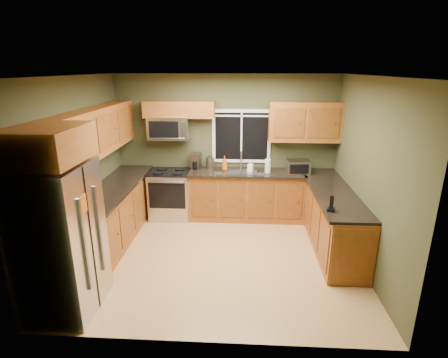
# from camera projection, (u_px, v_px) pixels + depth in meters

# --- Properties ---
(floor) EXTENTS (4.20, 4.20, 0.00)m
(floor) POSITION_uv_depth(u_px,v_px,m) (220.00, 256.00, 5.45)
(floor) COLOR tan
(floor) RESTS_ON ground
(ceiling) EXTENTS (4.20, 4.20, 0.00)m
(ceiling) POSITION_uv_depth(u_px,v_px,m) (219.00, 76.00, 4.62)
(ceiling) COLOR white
(ceiling) RESTS_ON back_wall
(back_wall) EXTENTS (4.20, 0.00, 4.20)m
(back_wall) POSITION_uv_depth(u_px,v_px,m) (226.00, 146.00, 6.75)
(back_wall) COLOR #3D3F24
(back_wall) RESTS_ON ground
(front_wall) EXTENTS (4.20, 0.00, 4.20)m
(front_wall) POSITION_uv_depth(u_px,v_px,m) (206.00, 228.00, 3.32)
(front_wall) COLOR #3D3F24
(front_wall) RESTS_ON ground
(left_wall) EXTENTS (0.00, 3.60, 3.60)m
(left_wall) POSITION_uv_depth(u_px,v_px,m) (77.00, 171.00, 5.15)
(left_wall) COLOR #3D3F24
(left_wall) RESTS_ON ground
(right_wall) EXTENTS (0.00, 3.60, 3.60)m
(right_wall) POSITION_uv_depth(u_px,v_px,m) (368.00, 176.00, 4.92)
(right_wall) COLOR #3D3F24
(right_wall) RESTS_ON ground
(window) EXTENTS (1.12, 0.03, 1.02)m
(window) POSITION_uv_depth(u_px,v_px,m) (241.00, 136.00, 6.65)
(window) COLOR white
(window) RESTS_ON back_wall
(base_cabinets_left) EXTENTS (0.60, 2.65, 0.90)m
(base_cabinets_left) POSITION_uv_depth(u_px,v_px,m) (115.00, 214.00, 5.86)
(base_cabinets_left) COLOR brown
(base_cabinets_left) RESTS_ON ground
(countertop_left) EXTENTS (0.65, 2.65, 0.04)m
(countertop_left) POSITION_uv_depth(u_px,v_px,m) (113.00, 188.00, 5.71)
(countertop_left) COLOR black
(countertop_left) RESTS_ON base_cabinets_left
(base_cabinets_back) EXTENTS (2.17, 0.60, 0.90)m
(base_cabinets_back) POSITION_uv_depth(u_px,v_px,m) (246.00, 196.00, 6.71)
(base_cabinets_back) COLOR brown
(base_cabinets_back) RESTS_ON ground
(countertop_back) EXTENTS (2.17, 0.65, 0.04)m
(countertop_back) POSITION_uv_depth(u_px,v_px,m) (247.00, 173.00, 6.54)
(countertop_back) COLOR black
(countertop_back) RESTS_ON base_cabinets_back
(base_cabinets_peninsula) EXTENTS (0.60, 2.52, 0.90)m
(base_cabinets_peninsula) POSITION_uv_depth(u_px,v_px,m) (331.00, 218.00, 5.73)
(base_cabinets_peninsula) COLOR brown
(base_cabinets_peninsula) RESTS_ON ground
(countertop_peninsula) EXTENTS (0.65, 2.50, 0.04)m
(countertop_peninsula) POSITION_uv_depth(u_px,v_px,m) (332.00, 191.00, 5.59)
(countertop_peninsula) COLOR black
(countertop_peninsula) RESTS_ON base_cabinets_peninsula
(upper_cabinets_left) EXTENTS (0.33, 2.65, 0.72)m
(upper_cabinets_left) POSITION_uv_depth(u_px,v_px,m) (97.00, 131.00, 5.44)
(upper_cabinets_left) COLOR brown
(upper_cabinets_left) RESTS_ON left_wall
(upper_cabinets_back_left) EXTENTS (1.30, 0.33, 0.30)m
(upper_cabinets_back_left) POSITION_uv_depth(u_px,v_px,m) (179.00, 109.00, 6.41)
(upper_cabinets_back_left) COLOR brown
(upper_cabinets_back_left) RESTS_ON back_wall
(upper_cabinets_back_right) EXTENTS (1.30, 0.33, 0.72)m
(upper_cabinets_back_right) POSITION_uv_depth(u_px,v_px,m) (305.00, 122.00, 6.35)
(upper_cabinets_back_right) COLOR brown
(upper_cabinets_back_right) RESTS_ON back_wall
(upper_cabinet_over_fridge) EXTENTS (0.72, 0.90, 0.38)m
(upper_cabinet_over_fridge) POSITION_uv_depth(u_px,v_px,m) (46.00, 144.00, 3.69)
(upper_cabinet_over_fridge) COLOR brown
(upper_cabinet_over_fridge) RESTS_ON left_wall
(refrigerator) EXTENTS (0.74, 0.90, 1.80)m
(refrigerator) POSITION_uv_depth(u_px,v_px,m) (61.00, 240.00, 4.03)
(refrigerator) COLOR #B7B7BC
(refrigerator) RESTS_ON ground
(range) EXTENTS (0.76, 0.69, 0.94)m
(range) POSITION_uv_depth(u_px,v_px,m) (171.00, 194.00, 6.76)
(range) COLOR #B7B7BC
(range) RESTS_ON ground
(microwave) EXTENTS (0.76, 0.41, 0.42)m
(microwave) POSITION_uv_depth(u_px,v_px,m) (169.00, 128.00, 6.50)
(microwave) COLOR #B7B7BC
(microwave) RESTS_ON back_wall
(sink) EXTENTS (0.60, 0.42, 0.36)m
(sink) POSITION_uv_depth(u_px,v_px,m) (241.00, 171.00, 6.56)
(sink) COLOR slate
(sink) RESTS_ON countertop_back
(toaster_oven) EXTENTS (0.44, 0.36, 0.25)m
(toaster_oven) POSITION_uv_depth(u_px,v_px,m) (298.00, 167.00, 6.39)
(toaster_oven) COLOR #B7B7BC
(toaster_oven) RESTS_ON countertop_back
(coffee_maker) EXTENTS (0.21, 0.26, 0.30)m
(coffee_maker) POSITION_uv_depth(u_px,v_px,m) (196.00, 161.00, 6.71)
(coffee_maker) COLOR slate
(coffee_maker) RESTS_ON countertop_back
(kettle) EXTENTS (0.21, 0.21, 0.29)m
(kettle) POSITION_uv_depth(u_px,v_px,m) (210.00, 162.00, 6.70)
(kettle) COLOR #B7B7BC
(kettle) RESTS_ON countertop_back
(paper_towel_roll) EXTENTS (0.12, 0.12, 0.28)m
(paper_towel_roll) POSITION_uv_depth(u_px,v_px,m) (268.00, 166.00, 6.46)
(paper_towel_roll) COLOR white
(paper_towel_roll) RESTS_ON countertop_back
(soap_bottle_a) EXTENTS (0.11, 0.11, 0.27)m
(soap_bottle_a) POSITION_uv_depth(u_px,v_px,m) (225.00, 163.00, 6.61)
(soap_bottle_a) COLOR #C15B12
(soap_bottle_a) RESTS_ON countertop_back
(soap_bottle_b) EXTENTS (0.12, 0.12, 0.21)m
(soap_bottle_b) POSITION_uv_depth(u_px,v_px,m) (250.00, 166.00, 6.53)
(soap_bottle_b) COLOR white
(soap_bottle_b) RESTS_ON countertop_back
(cordless_phone) EXTENTS (0.13, 0.13, 0.22)m
(cordless_phone) POSITION_uv_depth(u_px,v_px,m) (331.00, 206.00, 4.73)
(cordless_phone) COLOR black
(cordless_phone) RESTS_ON countertop_peninsula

